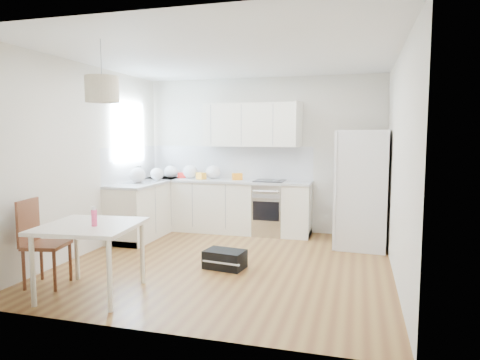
# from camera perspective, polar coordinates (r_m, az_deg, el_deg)

# --- Properties ---
(floor) EXTENTS (4.20, 4.20, 0.00)m
(floor) POSITION_cam_1_polar(r_m,az_deg,el_deg) (5.81, -1.68, -10.98)
(floor) COLOR brown
(floor) RESTS_ON ground
(ceiling) EXTENTS (4.20, 4.20, 0.00)m
(ceiling) POSITION_cam_1_polar(r_m,az_deg,el_deg) (5.65, -1.77, 16.22)
(ceiling) COLOR white
(ceiling) RESTS_ON wall_back
(wall_back) EXTENTS (4.20, 0.00, 4.20)m
(wall_back) POSITION_cam_1_polar(r_m,az_deg,el_deg) (7.60, 2.99, 3.37)
(wall_back) COLOR beige
(wall_back) RESTS_ON floor
(wall_left) EXTENTS (0.00, 4.20, 4.20)m
(wall_left) POSITION_cam_1_polar(r_m,az_deg,el_deg) (6.51, -19.68, 2.59)
(wall_left) COLOR beige
(wall_left) RESTS_ON floor
(wall_right) EXTENTS (0.00, 4.20, 4.20)m
(wall_right) POSITION_cam_1_polar(r_m,az_deg,el_deg) (5.34, 20.35, 1.89)
(wall_right) COLOR beige
(wall_right) RESTS_ON floor
(window_glassblock) EXTENTS (0.02, 1.00, 1.00)m
(window_glassblock) POSITION_cam_1_polar(r_m,az_deg,el_deg) (7.46, -14.60, 6.21)
(window_glassblock) COLOR #BFE0F9
(window_glassblock) RESTS_ON wall_left
(cabinets_back) EXTENTS (3.00, 0.60, 0.88)m
(cabinets_back) POSITION_cam_1_polar(r_m,az_deg,el_deg) (7.56, -1.99, -3.57)
(cabinets_back) COLOR white
(cabinets_back) RESTS_ON floor
(cabinets_left) EXTENTS (0.60, 1.80, 0.88)m
(cabinets_left) POSITION_cam_1_polar(r_m,az_deg,el_deg) (7.48, -12.23, -3.82)
(cabinets_left) COLOR white
(cabinets_left) RESTS_ON floor
(counter_back) EXTENTS (3.02, 0.64, 0.04)m
(counter_back) POSITION_cam_1_polar(r_m,az_deg,el_deg) (7.50, -2.01, -0.11)
(counter_back) COLOR #AFB1B4
(counter_back) RESTS_ON cabinets_back
(counter_left) EXTENTS (0.64, 1.82, 0.04)m
(counter_left) POSITION_cam_1_polar(r_m,az_deg,el_deg) (7.41, -12.31, -0.32)
(counter_left) COLOR #AFB1B4
(counter_left) RESTS_ON cabinets_left
(backsplash_back) EXTENTS (3.00, 0.01, 0.58)m
(backsplash_back) POSITION_cam_1_polar(r_m,az_deg,el_deg) (7.75, -1.36, 2.39)
(backsplash_back) COLOR white
(backsplash_back) RESTS_ON wall_back
(backsplash_left) EXTENTS (0.01, 1.80, 0.58)m
(backsplash_left) POSITION_cam_1_polar(r_m,az_deg,el_deg) (7.53, -14.34, 2.10)
(backsplash_left) COLOR white
(backsplash_left) RESTS_ON wall_left
(upper_cabinets) EXTENTS (1.70, 0.32, 0.75)m
(upper_cabinets) POSITION_cam_1_polar(r_m,az_deg,el_deg) (7.47, 1.61, 7.36)
(upper_cabinets) COLOR white
(upper_cabinets) RESTS_ON wall_back
(range_oven) EXTENTS (0.50, 0.61, 0.88)m
(range_oven) POSITION_cam_1_polar(r_m,az_deg,el_deg) (7.36, 3.96, -3.85)
(range_oven) COLOR silver
(range_oven) RESTS_ON floor
(sink) EXTENTS (0.50, 0.80, 0.16)m
(sink) POSITION_cam_1_polar(r_m,az_deg,el_deg) (7.37, -12.49, -0.24)
(sink) COLOR silver
(sink) RESTS_ON counter_left
(refrigerator) EXTENTS (0.91, 0.95, 1.77)m
(refrigerator) POSITION_cam_1_polar(r_m,az_deg,el_deg) (6.76, 16.15, -1.14)
(refrigerator) COLOR silver
(refrigerator) RESTS_ON floor
(dining_table) EXTENTS (1.06, 1.06, 0.76)m
(dining_table) POSITION_cam_1_polar(r_m,az_deg,el_deg) (4.82, -19.32, -6.56)
(dining_table) COLOR beige
(dining_table) RESTS_ON floor
(dining_chair) EXTENTS (0.48, 0.48, 0.98)m
(dining_chair) POSITION_cam_1_polar(r_m,az_deg,el_deg) (5.32, -24.37, -7.63)
(dining_chair) COLOR #4C2617
(dining_chair) RESTS_ON floor
(drink_bottle) EXTENTS (0.08, 0.08, 0.20)m
(drink_bottle) POSITION_cam_1_polar(r_m,az_deg,el_deg) (4.67, -18.88, -4.61)
(drink_bottle) COLOR #F24376
(drink_bottle) RESTS_ON dining_table
(gym_bag) EXTENTS (0.54, 0.40, 0.23)m
(gym_bag) POSITION_cam_1_polar(r_m,az_deg,el_deg) (5.57, -2.04, -10.51)
(gym_bag) COLOR black
(gym_bag) RESTS_ON floor
(pendant_lamp) EXTENTS (0.36, 0.36, 0.27)m
(pendant_lamp) POSITION_cam_1_polar(r_m,az_deg,el_deg) (4.84, -17.92, 11.44)
(pendant_lamp) COLOR #C1B494
(pendant_lamp) RESTS_ON ceiling
(grocery_bag_a) EXTENTS (0.25, 0.22, 0.23)m
(grocery_bag_a) POSITION_cam_1_polar(r_m,az_deg,el_deg) (7.89, -9.21, 1.10)
(grocery_bag_a) COLOR white
(grocery_bag_a) RESTS_ON counter_back
(grocery_bag_b) EXTENTS (0.27, 0.23, 0.24)m
(grocery_bag_b) POSITION_cam_1_polar(r_m,az_deg,el_deg) (7.77, -6.66, 1.12)
(grocery_bag_b) COLOR white
(grocery_bag_b) RESTS_ON counter_back
(grocery_bag_c) EXTENTS (0.27, 0.23, 0.24)m
(grocery_bag_c) POSITION_cam_1_polar(r_m,az_deg,el_deg) (7.65, -3.61, 1.06)
(grocery_bag_c) COLOR white
(grocery_bag_c) RESTS_ON counter_back
(grocery_bag_d) EXTENTS (0.23, 0.20, 0.21)m
(grocery_bag_d) POSITION_cam_1_polar(r_m,az_deg,el_deg) (7.58, -11.02, 0.80)
(grocery_bag_d) COLOR white
(grocery_bag_d) RESTS_ON counter_back
(grocery_bag_e) EXTENTS (0.27, 0.23, 0.24)m
(grocery_bag_e) POSITION_cam_1_polar(r_m,az_deg,el_deg) (7.22, -13.50, 0.63)
(grocery_bag_e) COLOR white
(grocery_bag_e) RESTS_ON counter_left
(snack_orange) EXTENTS (0.20, 0.17, 0.12)m
(snack_orange) POSITION_cam_1_polar(r_m,az_deg,el_deg) (7.45, -0.38, 0.46)
(snack_orange) COLOR orange
(snack_orange) RESTS_ON counter_back
(snack_yellow) EXTENTS (0.20, 0.18, 0.12)m
(snack_yellow) POSITION_cam_1_polar(r_m,az_deg,el_deg) (7.60, -5.20, 0.55)
(snack_yellow) COLOR orange
(snack_yellow) RESTS_ON counter_back
(snack_red) EXTENTS (0.17, 0.13, 0.10)m
(snack_red) POSITION_cam_1_polar(r_m,az_deg,el_deg) (7.86, -7.76, 0.63)
(snack_red) COLOR red
(snack_red) RESTS_ON counter_back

